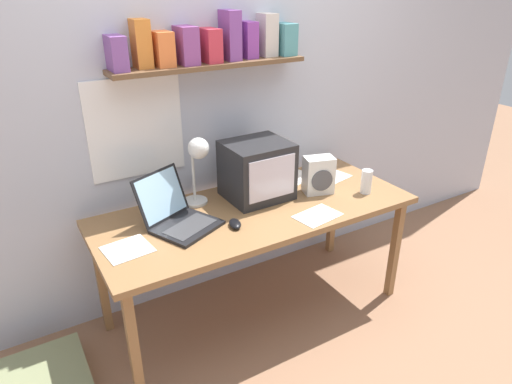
# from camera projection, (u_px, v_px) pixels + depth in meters

# --- Properties ---
(ground_plane) EXTENTS (12.00, 12.00, 0.00)m
(ground_plane) POSITION_uv_depth(u_px,v_px,m) (256.00, 309.00, 2.85)
(ground_plane) COLOR #91674C
(back_wall) EXTENTS (5.60, 0.24, 2.60)m
(back_wall) POSITION_uv_depth(u_px,v_px,m) (216.00, 86.00, 2.64)
(back_wall) COLOR silver
(back_wall) RESTS_ON ground_plane
(corner_desk) EXTENTS (1.78, 0.73, 0.71)m
(corner_desk) POSITION_uv_depth(u_px,v_px,m) (256.00, 217.00, 2.56)
(corner_desk) COLOR olive
(corner_desk) RESTS_ON ground_plane
(crt_monitor) EXTENTS (0.36, 0.33, 0.33)m
(crt_monitor) POSITION_uv_depth(u_px,v_px,m) (257.00, 170.00, 2.61)
(crt_monitor) COLOR #232326
(crt_monitor) RESTS_ON corner_desk
(laptop) EXTENTS (0.42, 0.45, 0.26)m
(laptop) POSITION_uv_depth(u_px,v_px,m) (176.00, 213.00, 2.35)
(laptop) COLOR black
(laptop) RESTS_ON corner_desk
(desk_lamp) EXTENTS (0.14, 0.20, 0.40)m
(desk_lamp) POSITION_uv_depth(u_px,v_px,m) (198.00, 158.00, 2.44)
(desk_lamp) COLOR silver
(desk_lamp) RESTS_ON corner_desk
(juice_glass) EXTENTS (0.06, 0.06, 0.14)m
(juice_glass) POSITION_uv_depth(u_px,v_px,m) (366.00, 183.00, 2.70)
(juice_glass) COLOR white
(juice_glass) RESTS_ON corner_desk
(space_heater) EXTENTS (0.19, 0.15, 0.22)m
(space_heater) POSITION_uv_depth(u_px,v_px,m) (319.00, 175.00, 2.69)
(space_heater) COLOR silver
(space_heater) RESTS_ON corner_desk
(computer_mouse) EXTENTS (0.09, 0.12, 0.03)m
(computer_mouse) POSITION_uv_depth(u_px,v_px,m) (235.00, 224.00, 2.35)
(computer_mouse) COLOR black
(computer_mouse) RESTS_ON corner_desk
(loose_paper_near_laptop) EXTENTS (0.29, 0.26, 0.00)m
(loose_paper_near_laptop) POSITION_uv_depth(u_px,v_px,m) (328.00, 176.00, 2.94)
(loose_paper_near_laptop) COLOR white
(loose_paper_near_laptop) RESTS_ON corner_desk
(printed_handout) EXTENTS (0.28, 0.26, 0.00)m
(printed_handout) POSITION_uv_depth(u_px,v_px,m) (294.00, 177.00, 2.93)
(printed_handout) COLOR white
(printed_handout) RESTS_ON corner_desk
(open_notebook) EXTENTS (0.27, 0.20, 0.00)m
(open_notebook) POSITION_uv_depth(u_px,v_px,m) (318.00, 216.00, 2.46)
(open_notebook) COLOR white
(open_notebook) RESTS_ON corner_desk
(loose_paper_near_monitor) EXTENTS (0.23, 0.21, 0.00)m
(loose_paper_near_monitor) POSITION_uv_depth(u_px,v_px,m) (127.00, 249.00, 2.16)
(loose_paper_near_monitor) COLOR silver
(loose_paper_near_monitor) RESTS_ON corner_desk
(floor_cushion) EXTENTS (0.41, 0.41, 0.11)m
(floor_cushion) POSITION_uv_depth(u_px,v_px,m) (44.00, 381.00, 2.28)
(floor_cushion) COLOR gray
(floor_cushion) RESTS_ON ground_plane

